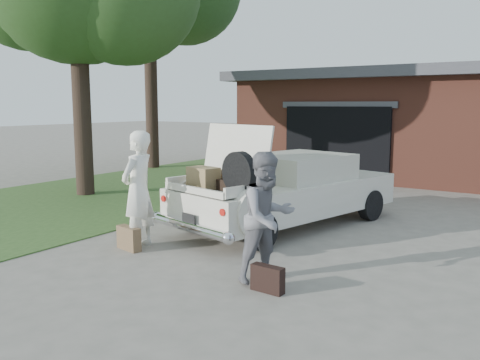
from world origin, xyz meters
The scene contains 8 objects.
ground centered at (0.00, 0.00, 0.00)m, with size 90.00×90.00×0.00m, color gray.
grass_strip centered at (-5.50, 3.00, 0.01)m, with size 6.00×16.00×0.02m, color #2D4C1E.
house centered at (0.98, 11.47, 1.67)m, with size 12.80×7.80×3.30m.
sedan centered at (-0.10, 2.34, 0.69)m, with size 2.84×4.97×1.93m.
woman_left centered at (-1.38, -0.22, 0.93)m, with size 0.68×0.45×1.86m, color white.
woman_right centered at (1.11, -0.44, 0.84)m, with size 0.82×0.64×1.68m, color gray.
suitcase_left centered at (-1.42, -0.41, 0.18)m, with size 0.48×0.15×0.37m, color brown.
suitcase_right centered at (1.31, -0.78, 0.16)m, with size 0.43×0.14×0.33m, color black.
Camera 1 is at (4.29, -5.91, 2.27)m, focal length 38.00 mm.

